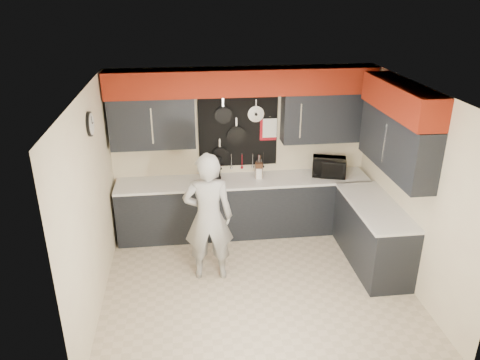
{
  "coord_description": "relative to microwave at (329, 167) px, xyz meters",
  "views": [
    {
      "loc": [
        -0.86,
        -5.14,
        3.75
      ],
      "look_at": [
        -0.17,
        0.5,
        1.32
      ],
      "focal_mm": 35.0,
      "sensor_mm": 36.0,
      "label": 1
    }
  ],
  "objects": [
    {
      "name": "ground",
      "position": [
        -1.35,
        -1.45,
        -1.06
      ],
      "size": [
        4.0,
        4.0,
        0.0
      ],
      "primitive_type": "plane",
      "color": "beige",
      "rests_on": "ground"
    },
    {
      "name": "utensil_crock",
      "position": [
        -1.1,
        0.03,
        -0.06
      ],
      "size": [
        0.13,
        0.13,
        0.17
      ],
      "primitive_type": "cylinder",
      "color": "white",
      "rests_on": "base_cabinets"
    },
    {
      "name": "person",
      "position": [
        -1.96,
        -1.15,
        -0.16
      ],
      "size": [
        0.68,
        0.47,
        1.79
      ],
      "primitive_type": "imported",
      "rotation": [
        0.0,
        0.0,
        3.08
      ],
      "color": "#A3A3A1",
      "rests_on": "ground"
    },
    {
      "name": "back_wall_assembly",
      "position": [
        -1.34,
        0.15,
        0.95
      ],
      "size": [
        4.0,
        0.36,
        2.6
      ],
      "color": "#F5EABD",
      "rests_on": "ground"
    },
    {
      "name": "knife_block",
      "position": [
        -1.1,
        0.04,
        -0.02
      ],
      "size": [
        0.12,
        0.12,
        0.24
      ],
      "primitive_type": "cube",
      "rotation": [
        0.0,
        0.0,
        -0.09
      ],
      "color": "#362111",
      "rests_on": "base_cabinets"
    },
    {
      "name": "microwave",
      "position": [
        0.0,
        0.0,
        0.0
      ],
      "size": [
        0.59,
        0.47,
        0.28
      ],
      "primitive_type": "imported",
      "rotation": [
        0.0,
        0.0,
        -0.28
      ],
      "color": "black",
      "rests_on": "base_cabinets"
    },
    {
      "name": "base_cabinets",
      "position": [
        -0.86,
        -0.32,
        -0.6
      ],
      "size": [
        3.95,
        2.2,
        0.92
      ],
      "color": "black",
      "rests_on": "ground"
    },
    {
      "name": "coffee_maker",
      "position": [
        -1.79,
        0.02,
        0.04
      ],
      "size": [
        0.22,
        0.26,
        0.35
      ],
      "rotation": [
        0.0,
        0.0,
        -0.13
      ],
      "color": "black",
      "rests_on": "base_cabinets"
    },
    {
      "name": "left_wall_assembly",
      "position": [
        -3.34,
        -1.43,
        0.27
      ],
      "size": [
        0.05,
        3.5,
        2.6
      ],
      "color": "#F5EABD",
      "rests_on": "ground"
    },
    {
      "name": "right_wall_assembly",
      "position": [
        0.5,
        -1.19,
        0.88
      ],
      "size": [
        0.36,
        3.5,
        2.6
      ],
      "color": "#F5EABD",
      "rests_on": "ground"
    }
  ]
}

